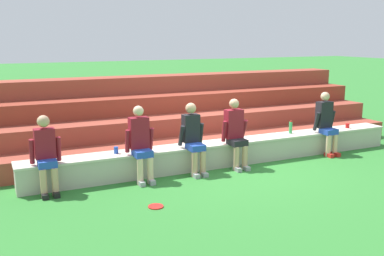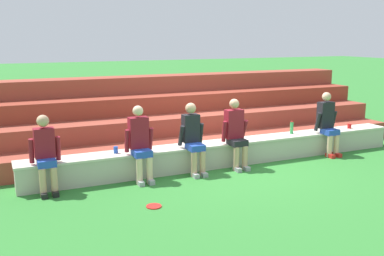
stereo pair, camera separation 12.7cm
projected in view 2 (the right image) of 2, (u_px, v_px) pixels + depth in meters
name	position (u px, v px, depth m)	size (l,w,h in m)	color
ground_plane	(233.00, 167.00, 8.94)	(80.00, 80.00, 0.00)	#2D752D
stone_seating_wall	(228.00, 152.00, 9.11)	(8.23, 0.53, 0.49)	#B7AF9E
brick_bleachers	(185.00, 118.00, 10.99)	(9.79, 2.79, 1.62)	brown
person_far_left	(45.00, 152.00, 7.36)	(0.51, 0.53, 1.32)	tan
person_left_of_center	(140.00, 142.00, 7.99)	(0.53, 0.56, 1.37)	beige
person_center	(193.00, 137.00, 8.44)	(0.49, 0.61, 1.35)	tan
person_right_of_center	(236.00, 132.00, 8.78)	(0.53, 0.54, 1.38)	tan
person_far_right	(328.00, 122.00, 9.77)	(0.52, 0.55, 1.39)	#DBAD89
water_bottle_mid_left	(331.00, 125.00, 10.12)	(0.06, 0.06, 0.23)	red
water_bottle_near_right	(292.00, 128.00, 9.74)	(0.07, 0.07, 0.28)	green
plastic_cup_left_end	(349.00, 126.00, 10.32)	(0.09, 0.09, 0.11)	red
plastic_cup_middle	(116.00, 150.00, 8.12)	(0.08, 0.08, 0.12)	blue
frisbee	(154.00, 206.00, 6.85)	(0.24, 0.24, 0.02)	red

